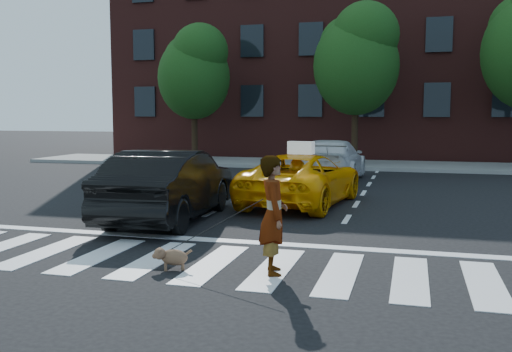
{
  "coord_description": "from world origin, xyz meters",
  "views": [
    {
      "loc": [
        2.98,
        -8.23,
        2.35
      ],
      "look_at": [
        -0.05,
        2.76,
        1.1
      ],
      "focal_mm": 40.0,
      "sensor_mm": 36.0,
      "label": 1
    }
  ],
  "objects_px": {
    "taxi": "(302,179)",
    "white_suv": "(331,160)",
    "tree_left": "(194,69)",
    "tree_mid": "(357,55)",
    "woman": "(273,215)",
    "black_sedan": "(170,185)",
    "dog": "(171,257)"
  },
  "relations": [
    {
      "from": "taxi",
      "to": "tree_mid",
      "type": "bearing_deg",
      "value": -84.5
    },
    {
      "from": "tree_mid",
      "to": "white_suv",
      "type": "bearing_deg",
      "value": -93.26
    },
    {
      "from": "tree_left",
      "to": "taxi",
      "type": "height_order",
      "value": "tree_left"
    },
    {
      "from": "woman",
      "to": "dog",
      "type": "xyz_separation_m",
      "value": [
        -1.54,
        -0.21,
        -0.67
      ]
    },
    {
      "from": "tree_mid",
      "to": "black_sedan",
      "type": "distance_m",
      "value": 14.57
    },
    {
      "from": "taxi",
      "to": "black_sedan",
      "type": "xyz_separation_m",
      "value": [
        -2.4,
        -2.96,
        0.12
      ]
    },
    {
      "from": "tree_mid",
      "to": "woman",
      "type": "relative_size",
      "value": 4.06
    },
    {
      "from": "tree_mid",
      "to": "white_suv",
      "type": "height_order",
      "value": "tree_mid"
    },
    {
      "from": "tree_mid",
      "to": "taxi",
      "type": "bearing_deg",
      "value": -91.6
    },
    {
      "from": "taxi",
      "to": "black_sedan",
      "type": "distance_m",
      "value": 3.81
    },
    {
      "from": "tree_left",
      "to": "woman",
      "type": "xyz_separation_m",
      "value": [
        8.01,
        -17.26,
        -3.56
      ]
    },
    {
      "from": "tree_left",
      "to": "white_suv",
      "type": "height_order",
      "value": "tree_left"
    },
    {
      "from": "tree_mid",
      "to": "dog",
      "type": "xyz_separation_m",
      "value": [
        -1.02,
        -17.47,
        -4.65
      ]
    },
    {
      "from": "tree_left",
      "to": "dog",
      "type": "relative_size",
      "value": 11.31
    },
    {
      "from": "tree_left",
      "to": "taxi",
      "type": "relative_size",
      "value": 1.36
    },
    {
      "from": "tree_left",
      "to": "tree_mid",
      "type": "height_order",
      "value": "tree_mid"
    },
    {
      "from": "tree_mid",
      "to": "black_sedan",
      "type": "relative_size",
      "value": 1.49
    },
    {
      "from": "woman",
      "to": "black_sedan",
      "type": "bearing_deg",
      "value": 23.58
    },
    {
      "from": "black_sedan",
      "to": "white_suv",
      "type": "distance_m",
      "value": 8.69
    },
    {
      "from": "tree_left",
      "to": "tree_mid",
      "type": "xyz_separation_m",
      "value": [
        7.5,
        -0.0,
        0.41
      ]
    },
    {
      "from": "taxi",
      "to": "black_sedan",
      "type": "bearing_deg",
      "value": 58.16
    },
    {
      "from": "tree_mid",
      "to": "woman",
      "type": "xyz_separation_m",
      "value": [
        0.51,
        -17.26,
        -3.98
      ]
    },
    {
      "from": "tree_left",
      "to": "dog",
      "type": "xyz_separation_m",
      "value": [
        6.48,
        -17.47,
        -4.24
      ]
    },
    {
      "from": "black_sedan",
      "to": "dog",
      "type": "xyz_separation_m",
      "value": [
        1.67,
        -3.74,
        -0.58
      ]
    },
    {
      "from": "tree_left",
      "to": "woman",
      "type": "distance_m",
      "value": 19.36
    },
    {
      "from": "black_sedan",
      "to": "woman",
      "type": "bearing_deg",
      "value": 128.84
    },
    {
      "from": "tree_left",
      "to": "taxi",
      "type": "bearing_deg",
      "value": -56.21
    },
    {
      "from": "taxi",
      "to": "white_suv",
      "type": "bearing_deg",
      "value": -82.84
    },
    {
      "from": "black_sedan",
      "to": "white_suv",
      "type": "xyz_separation_m",
      "value": [
        2.39,
        8.35,
        -0.06
      ]
    },
    {
      "from": "white_suv",
      "to": "black_sedan",
      "type": "bearing_deg",
      "value": 74.93
    },
    {
      "from": "tree_left",
      "to": "woman",
      "type": "height_order",
      "value": "tree_left"
    },
    {
      "from": "tree_mid",
      "to": "black_sedan",
      "type": "height_order",
      "value": "tree_mid"
    }
  ]
}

